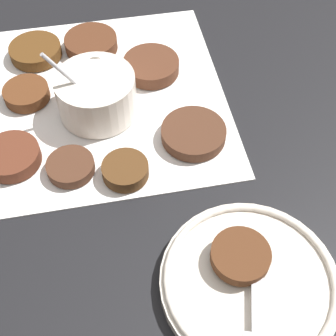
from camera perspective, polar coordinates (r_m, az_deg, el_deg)
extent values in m
plane|color=black|center=(0.67, -9.66, 8.75)|extent=(4.00, 4.00, 0.00)
cube|color=white|center=(0.66, -7.31, 8.66)|extent=(0.39, 0.36, 0.00)
cylinder|color=silver|center=(0.62, -8.71, 8.80)|extent=(0.10, 0.10, 0.06)
cylinder|color=orange|center=(0.63, -8.59, 8.09)|extent=(0.09, 0.09, 0.03)
cone|color=silver|center=(0.64, -8.71, 13.13)|extent=(0.02, 0.02, 0.02)
cylinder|color=silver|center=(0.59, -11.66, 10.48)|extent=(0.02, 0.06, 0.10)
cylinder|color=#4F3118|center=(0.56, -5.23, -0.26)|extent=(0.06, 0.06, 0.02)
cylinder|color=#4A2C1D|center=(0.60, 3.13, 4.24)|extent=(0.08, 0.08, 0.02)
cylinder|color=#562F18|center=(0.67, -16.87, 8.71)|extent=(0.06, 0.06, 0.02)
cylinder|color=#502D1C|center=(0.68, -2.07, 12.32)|extent=(0.08, 0.08, 0.02)
cylinder|color=#4F2B19|center=(0.73, -9.24, 14.78)|extent=(0.08, 0.08, 0.02)
cylinder|color=#4A2C1D|center=(0.58, -11.79, 0.18)|extent=(0.06, 0.06, 0.01)
cylinder|color=#513215|center=(0.74, -15.85, 13.57)|extent=(0.08, 0.08, 0.02)
cylinder|color=#582B1C|center=(0.60, -18.54, 1.34)|extent=(0.07, 0.07, 0.02)
cylinder|color=silver|center=(0.50, 9.84, -13.61)|extent=(0.18, 0.18, 0.02)
torus|color=silver|center=(0.49, 10.00, -13.17)|extent=(0.18, 0.18, 0.01)
cylinder|color=#512D19|center=(0.49, 8.83, -10.51)|extent=(0.06, 0.06, 0.01)
cube|color=silver|center=(0.48, 10.83, -13.82)|extent=(0.10, 0.03, 0.00)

